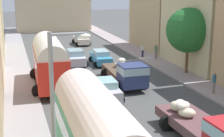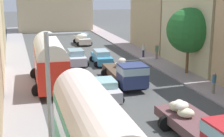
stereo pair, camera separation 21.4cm
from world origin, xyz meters
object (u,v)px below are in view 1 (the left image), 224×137
car_1 (81,39)px  pedestrian_1 (143,50)px  car_2 (105,90)px  streetlamp_near (58,108)px  cargo_truck_1 (127,73)px  car_0 (101,57)px  parked_bus_1 (50,60)px  car_3 (75,58)px  parked_bus_0 (97,136)px  pedestrian_0 (156,51)px  cargo_truck_0 (214,129)px  pedestrian_2 (214,82)px

car_1 → pedestrian_1: (4.86, -10.90, 0.17)m
car_2 → streetlamp_near: size_ratio=0.57×
cargo_truck_1 → car_0: size_ratio=1.58×
parked_bus_1 → car_2: bearing=-53.3°
cargo_truck_1 → parked_bus_1: bearing=164.3°
car_1 → car_2: size_ratio=1.13×
car_1 → car_3: (-3.21, -12.19, 0.05)m
parked_bus_0 → cargo_truck_1: (6.00, 13.48, -1.21)m
pedestrian_0 → parked_bus_0: bearing=-119.5°
car_3 → pedestrian_1: size_ratio=2.37×
parked_bus_0 → car_1: parked_bus_0 is taller
pedestrian_1 → cargo_truck_0: bearing=-102.7°
cargo_truck_1 → pedestrian_0: (6.38, 8.43, -0.07)m
streetlamp_near → car_2: bearing=66.5°
parked_bus_1 → pedestrian_0: bearing=28.4°
cargo_truck_0 → car_0: size_ratio=1.62×
cargo_truck_0 → parked_bus_1: bearing=115.8°
parked_bus_1 → cargo_truck_1: (6.08, -1.70, -1.14)m
pedestrian_1 → car_1: bearing=114.0°
pedestrian_2 → car_3: bearing=122.9°
car_2 → cargo_truck_1: bearing=46.4°
parked_bus_1 → pedestrian_2: parked_bus_1 is taller
cargo_truck_1 → pedestrian_1: cargo_truck_1 is taller
cargo_truck_1 → pedestrian_0: bearing=52.9°
pedestrian_2 → car_2: bearing=170.9°
car_0 → car_3: 2.72m
pedestrian_0 → pedestrian_2: size_ratio=1.03×
car_0 → parked_bus_1: bearing=-132.4°
parked_bus_0 → car_3: bearing=81.5°
cargo_truck_1 → car_3: 9.01m
cargo_truck_1 → pedestrian_2: size_ratio=3.86×
cargo_truck_0 → cargo_truck_1: size_ratio=1.02×
pedestrian_0 → cargo_truck_0: bearing=-106.2°
cargo_truck_1 → pedestrian_2: bearing=-36.8°
parked_bus_0 → parked_bus_1: (-0.08, 15.18, -0.07)m
cargo_truck_0 → car_1: cargo_truck_0 is taller
car_3 → streetlamp_near: (-4.90, -22.66, 3.12)m
car_2 → car_3: size_ratio=0.95×
parked_bus_0 → pedestrian_2: (11.56, 9.32, -1.30)m
car_2 → streetlamp_near: streetlamp_near is taller
car_0 → pedestrian_1: pedestrian_1 is taller
parked_bus_0 → streetlamp_near: 2.32m
parked_bus_0 → cargo_truck_1: parked_bus_0 is taller
streetlamp_near → car_0: bearing=71.3°
car_0 → pedestrian_1: size_ratio=2.64×
cargo_truck_0 → pedestrian_1: size_ratio=4.28×
parked_bus_1 → car_1: 20.26m
car_1 → parked_bus_0: bearing=-100.8°
pedestrian_0 → pedestrian_1: bearing=124.3°
pedestrian_1 → car_3: bearing=-170.9°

